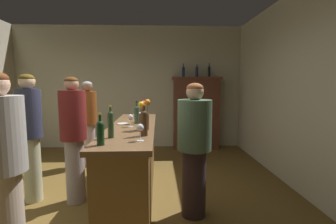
{
  "coord_description": "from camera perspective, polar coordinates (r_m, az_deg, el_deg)",
  "views": [
    {
      "loc": [
        0.69,
        -2.86,
        1.54
      ],
      "look_at": [
        0.81,
        0.28,
        1.17
      ],
      "focal_mm": 26.15,
      "sensor_mm": 36.0,
      "label": 1
    }
  ],
  "objects": [
    {
      "name": "wine_bottle_pinot",
      "position": [
        2.52,
        -13.21,
        -2.55
      ],
      "size": [
        0.06,
        0.06,
        0.33
      ],
      "color": "#2E4427",
      "rests_on": "bar_counter"
    },
    {
      "name": "floor",
      "position": [
        3.32,
        -14.99,
        -21.22
      ],
      "size": [
        7.93,
        7.93,
        0.0
      ],
      "primitive_type": "plane",
      "color": "brown",
      "rests_on": "ground"
    },
    {
      "name": "display_cabinet",
      "position": [
        5.81,
        6.57,
        0.07
      ],
      "size": [
        1.14,
        0.37,
        1.7
      ],
      "color": "#552E1F",
      "rests_on": "ground"
    },
    {
      "name": "wine_bottle_chardonnay",
      "position": [
        2.25,
        -15.49,
        -4.41
      ],
      "size": [
        0.07,
        0.07,
        0.29
      ],
      "color": "#143317",
      "rests_on": "bar_counter"
    },
    {
      "name": "patron_tall",
      "position": [
        3.35,
        -21.13,
        -4.95
      ],
      "size": [
        0.33,
        0.33,
        1.62
      ],
      "rotation": [
        0.0,
        0.0,
        -0.18
      ],
      "color": "gray",
      "rests_on": "ground"
    },
    {
      "name": "flower_arrangement",
      "position": [
        2.9,
        -5.64,
        -1.1
      ],
      "size": [
        0.15,
        0.13,
        0.36
      ],
      "color": "#50301A",
      "rests_on": "bar_counter"
    },
    {
      "name": "wine_glass_rear",
      "position": [
        2.34,
        -6.5,
        -3.94
      ],
      "size": [
        0.07,
        0.07,
        0.17
      ],
      "color": "white",
      "rests_on": "bar_counter"
    },
    {
      "name": "bar_counter",
      "position": [
        3.35,
        -8.19,
        -11.5
      ],
      "size": [
        0.58,
        2.46,
        1.0
      ],
      "color": "brown",
      "rests_on": "ground"
    },
    {
      "name": "display_bottle_center",
      "position": [
        5.83,
        9.56,
        9.43
      ],
      "size": [
        0.06,
        0.06,
        0.32
      ],
      "color": "black",
      "rests_on": "display_cabinet"
    },
    {
      "name": "cheese_plate",
      "position": [
        3.36,
        -10.51,
        -2.71
      ],
      "size": [
        0.15,
        0.15,
        0.01
      ],
      "primitive_type": "cylinder",
      "color": "white",
      "rests_on": "bar_counter"
    },
    {
      "name": "wine_glass_mid",
      "position": [
        3.52,
        -6.72,
        -0.64
      ],
      "size": [
        0.08,
        0.08,
        0.14
      ],
      "color": "white",
      "rests_on": "bar_counter"
    },
    {
      "name": "display_bottle_midleft",
      "position": [
        5.78,
        6.74,
        9.46
      ],
      "size": [
        0.07,
        0.07,
        0.3
      ],
      "color": "#21243C",
      "rests_on": "display_cabinet"
    },
    {
      "name": "wine_bottle_malbec",
      "position": [
        3.36,
        -7.31,
        -0.42
      ],
      "size": [
        0.07,
        0.07,
        0.31
      ],
      "color": "#2C4A34",
      "rests_on": "bar_counter"
    },
    {
      "name": "wall_right",
      "position": [
        3.52,
        33.19,
        4.06
      ],
      "size": [
        0.12,
        6.22,
        2.9
      ],
      "primitive_type": "cube",
      "color": "#B6B49A",
      "rests_on": "ground"
    },
    {
      "name": "patron_by_cabinet",
      "position": [
        2.5,
        -34.24,
        -9.6
      ],
      "size": [
        0.39,
        0.39,
        1.63
      ],
      "rotation": [
        0.0,
        0.0,
        1.09
      ],
      "color": "#B4A08D",
      "rests_on": "ground"
    },
    {
      "name": "bartender",
      "position": [
        2.83,
        6.14,
        -7.72
      ],
      "size": [
        0.39,
        0.39,
        1.55
      ],
      "rotation": [
        0.0,
        0.0,
        2.9
      ],
      "color": "#312429",
      "rests_on": "ground"
    },
    {
      "name": "wall_back",
      "position": [
        6.02,
        -8.9,
        5.64
      ],
      "size": [
        5.45,
        0.12,
        2.9
      ],
      "primitive_type": "cube",
      "color": "#B4B397",
      "rests_on": "ground"
    },
    {
      "name": "wine_glass_front",
      "position": [
        3.12,
        -8.71,
        -1.37
      ],
      "size": [
        0.07,
        0.07,
        0.16
      ],
      "color": "white",
      "rests_on": "bar_counter"
    },
    {
      "name": "patron_near_entrance",
      "position": [
        3.62,
        -29.49,
        -3.9
      ],
      "size": [
        0.3,
        0.3,
        1.66
      ],
      "rotation": [
        0.0,
        0.0,
        0.12
      ],
      "color": "#B1B18B",
      "rests_on": "ground"
    },
    {
      "name": "wine_bottle_riesling",
      "position": [
        2.57,
        -5.6,
        -2.25
      ],
      "size": [
        0.07,
        0.07,
        0.33
      ],
      "color": "#4A321D",
      "rests_on": "bar_counter"
    },
    {
      "name": "display_bottle_left",
      "position": [
        5.74,
        3.6,
        9.48
      ],
      "size": [
        0.06,
        0.06,
        0.32
      ],
      "color": "#17243A",
      "rests_on": "display_cabinet"
    },
    {
      "name": "wine_bottle_syrah",
      "position": [
        4.16,
        -5.96,
        0.73
      ],
      "size": [
        0.07,
        0.07,
        0.27
      ],
      "color": "#402C1E",
      "rests_on": "bar_counter"
    },
    {
      "name": "patron_in_navy",
      "position": [
        4.81,
        -18.07,
        -1.62
      ],
      "size": [
        0.32,
        0.32,
        1.59
      ],
      "rotation": [
        0.0,
        0.0,
        -0.94
      ],
      "color": "#B79E96",
      "rests_on": "ground"
    }
  ]
}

